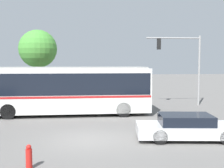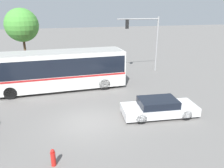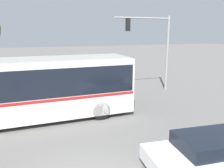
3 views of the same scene
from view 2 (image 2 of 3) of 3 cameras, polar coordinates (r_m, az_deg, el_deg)
ground_plane at (r=13.68m, az=-6.46°, el=-10.19°), size 140.00×140.00×0.00m
city_bus at (r=18.88m, az=-14.99°, el=3.95°), size 12.01×2.68×3.35m
sedan_foreground at (r=14.52m, az=12.29°, el=-6.12°), size 5.04×2.36×1.19m
traffic_light_pole at (r=23.93m, az=9.42°, el=12.49°), size 4.65×0.24×5.90m
flowering_hedge at (r=22.76m, az=-11.46°, el=3.93°), size 8.33×1.42×1.62m
street_tree_left at (r=26.58m, az=-22.78°, el=14.14°), size 3.65×3.65×6.79m
fire_hydrant at (r=10.52m, az=-15.31°, el=-18.32°), size 0.22×0.22×0.86m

